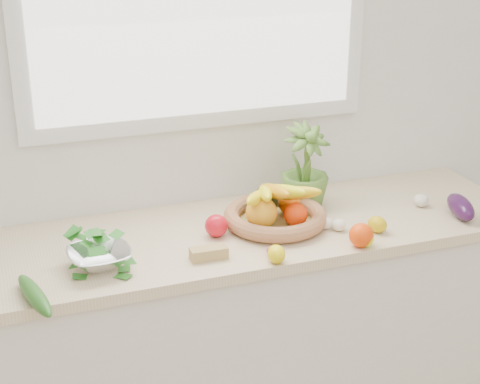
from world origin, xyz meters
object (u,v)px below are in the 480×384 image
object	(u,v)px
eggplant	(460,207)
colander_with_spinach	(99,252)
potted_herb	(305,167)
cucumber	(35,295)
fruit_basket	(275,211)
apple	(216,226)

from	to	relation	value
eggplant	colander_with_spinach	xyz separation A→B (m)	(-1.32, 0.05, 0.02)
eggplant	potted_herb	bearing A→B (deg)	149.99
cucumber	potted_herb	distance (m)	1.12
cucumber	fruit_basket	bearing A→B (deg)	17.47
potted_herb	apple	bearing A→B (deg)	-159.95
apple	potted_herb	xyz separation A→B (m)	(0.40, 0.15, 0.12)
cucumber	potted_herb	bearing A→B (deg)	20.96
cucumber	eggplant	bearing A→B (deg)	4.02
cucumber	fruit_basket	distance (m)	0.90
potted_herb	colander_with_spinach	bearing A→B (deg)	-163.48
apple	cucumber	xyz separation A→B (m)	(-0.64, -0.25, -0.01)
eggplant	fruit_basket	world-z (taller)	fruit_basket
colander_with_spinach	eggplant	bearing A→B (deg)	-1.97
cucumber	potted_herb	world-z (taller)	potted_herb
apple	colander_with_spinach	distance (m)	0.43
cucumber	colander_with_spinach	world-z (taller)	colander_with_spinach
eggplant	cucumber	world-z (taller)	eggplant
apple	eggplant	bearing A→B (deg)	-9.05
potted_herb	fruit_basket	size ratio (longest dim) A/B	0.85
apple	colander_with_spinach	bearing A→B (deg)	-166.94
apple	fruit_basket	world-z (taller)	fruit_basket
fruit_basket	colander_with_spinach	bearing A→B (deg)	-169.66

